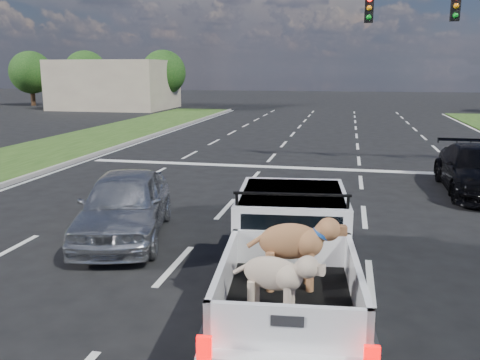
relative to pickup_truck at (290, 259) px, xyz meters
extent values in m
plane|color=black|center=(-0.53, 1.47, -0.86)|extent=(160.00, 160.00, 0.00)
cube|color=silver|center=(-5.78, 7.47, -0.86)|extent=(0.12, 60.00, 0.01)
cube|color=silver|center=(-2.28, 7.47, -0.86)|extent=(0.12, 60.00, 0.01)
cube|color=silver|center=(1.22, 7.47, -0.86)|extent=(0.12, 60.00, 0.01)
cube|color=silver|center=(-9.33, 7.47, -0.86)|extent=(0.15, 60.00, 0.01)
cube|color=silver|center=(-0.53, 11.47, -0.86)|extent=(17.00, 0.45, 0.01)
cube|color=gray|center=(-9.58, 7.47, -0.79)|extent=(0.15, 60.00, 0.14)
cube|color=black|center=(4.07, 11.97, 4.74)|extent=(0.30, 0.18, 0.95)
cube|color=black|center=(1.27, 11.97, 4.74)|extent=(0.30, 0.18, 0.95)
cube|color=#B7A88B|center=(-20.53, 37.47, 1.34)|extent=(10.00, 8.00, 4.40)
cylinder|color=#332114|center=(-30.53, 39.47, 0.22)|extent=(0.44, 0.44, 2.16)
sphere|color=#12380F|center=(-30.53, 39.47, 2.44)|extent=(4.20, 4.20, 4.20)
cylinder|color=#332114|center=(-24.53, 39.47, 0.22)|extent=(0.44, 0.44, 2.16)
sphere|color=#12380F|center=(-24.53, 39.47, 2.44)|extent=(4.20, 4.20, 4.20)
cylinder|color=#332114|center=(-16.53, 39.47, 0.22)|extent=(0.44, 0.44, 2.16)
sphere|color=#12380F|center=(-16.53, 39.47, 2.44)|extent=(4.20, 4.20, 4.20)
cylinder|color=black|center=(-0.93, 1.37, -0.51)|extent=(0.32, 0.72, 0.70)
cylinder|color=black|center=(0.66, 1.53, -0.51)|extent=(0.32, 0.72, 0.70)
cube|color=silver|center=(0.02, -0.19, -0.26)|extent=(2.21, 5.01, 0.48)
cube|color=silver|center=(-0.09, 0.95, 0.38)|extent=(1.89, 2.27, 0.79)
cube|color=black|center=(0.01, -0.09, 0.40)|extent=(1.42, 0.17, 0.57)
cylinder|color=black|center=(0.00, 0.03, 0.95)|extent=(1.65, 0.21, 0.05)
cube|color=black|center=(0.13, -1.27, -0.05)|extent=(1.85, 2.49, 0.06)
cube|color=silver|center=(-0.65, -1.34, 0.22)|extent=(0.30, 2.34, 0.48)
cube|color=silver|center=(0.91, -1.19, 0.22)|extent=(0.30, 2.34, 0.48)
cube|color=silver|center=(0.24, -2.40, 0.22)|extent=(1.63, 0.23, 0.48)
cube|color=#F40605|center=(-0.52, -2.66, 0.01)|extent=(0.15, 0.07, 0.37)
imported|color=#BABCC1|center=(-3.86, 2.84, -0.15)|extent=(2.66, 4.50, 1.43)
imported|color=black|center=(4.47, 8.68, -0.18)|extent=(1.94, 4.72, 1.37)
camera|label=1|loc=(0.73, -6.88, 2.66)|focal=38.00mm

